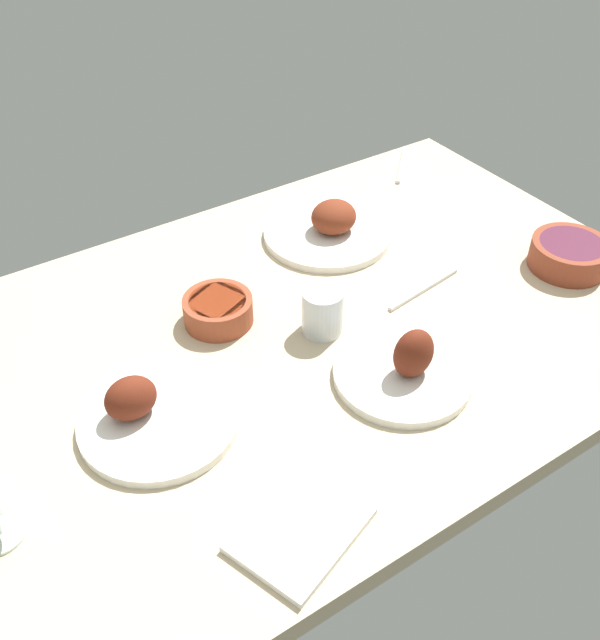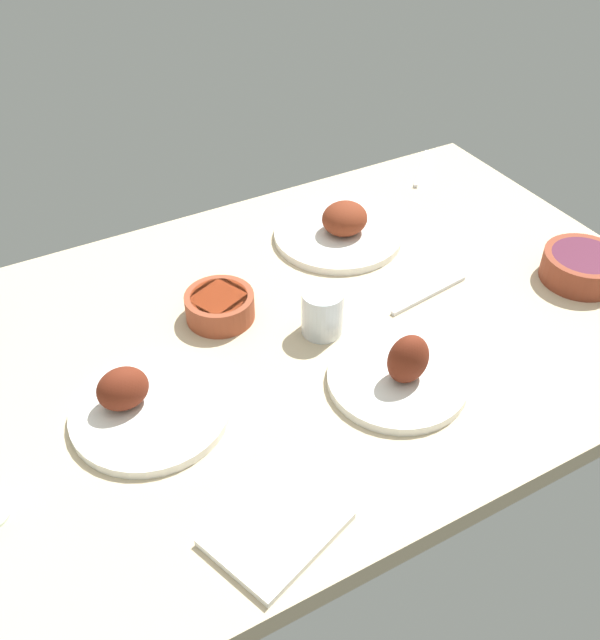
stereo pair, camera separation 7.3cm
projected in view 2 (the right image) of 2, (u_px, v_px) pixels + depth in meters
dining_table at (300, 337)px, 127.53cm from camera, size 140.00×90.00×4.00cm
plate_near_viewer at (143, 406)px, 109.38cm from camera, size 24.77×24.77×8.44cm
plate_far_side at (340, 230)px, 147.13cm from camera, size 26.66×26.66×8.19cm
plate_center_main at (400, 374)px, 114.26cm from camera, size 22.89×22.89×10.20cm
bowl_sauce at (220, 305)px, 127.03cm from camera, size 12.50×12.50×4.92cm
bowl_onions at (582, 266)px, 135.74cm from camera, size 15.18×15.18×5.56cm
water_tumbler at (322, 312)px, 123.04cm from camera, size 7.32×7.32×8.53cm
folded_napkin at (276, 529)px, 94.08cm from camera, size 20.67×18.29×1.20cm
fork_loose at (429, 295)px, 133.06cm from camera, size 18.58×3.43×0.80cm
spoon_loose at (421, 168)px, 171.07cm from camera, size 13.65×13.56×0.80cm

